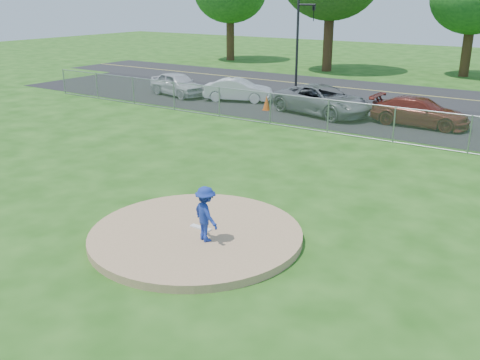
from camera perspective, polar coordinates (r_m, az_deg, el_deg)
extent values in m
plane|color=#1A4910|center=(21.94, 11.78, 3.21)|extent=(120.00, 120.00, 0.00)
cylinder|color=#A27D58|center=(13.69, -4.71, -5.84)|extent=(5.40, 5.40, 0.20)
cube|color=white|center=(13.78, -4.20, -5.10)|extent=(0.60, 0.15, 0.04)
cube|color=gray|center=(23.57, 13.80, 6.04)|extent=(40.00, 0.06, 1.50)
cube|color=black|center=(27.90, 16.99, 6.16)|extent=(50.00, 8.00, 0.01)
cube|color=black|center=(35.03, 20.78, 8.26)|extent=(60.00, 7.00, 0.01)
cylinder|color=#3D2716|center=(52.17, -1.04, 14.97)|extent=(0.74, 0.74, 4.20)
cylinder|color=#382314|center=(44.92, 9.38, 14.51)|extent=(0.78, 0.78, 4.90)
cylinder|color=#382514|center=(44.69, 23.02, 12.59)|extent=(0.72, 0.72, 3.85)
cylinder|color=black|center=(35.97, 6.12, 14.12)|extent=(0.16, 0.16, 5.60)
cylinder|color=black|center=(35.56, 7.16, 18.07)|extent=(1.20, 0.12, 0.12)
imported|color=black|center=(35.36, 7.85, 17.22)|extent=(0.16, 0.20, 1.00)
imported|color=navy|center=(12.88, -3.67, -3.64)|extent=(1.02, 0.82, 1.38)
cone|color=#DA4B0B|center=(28.95, 2.86, 8.23)|extent=(0.41, 0.41, 0.79)
imported|color=#BBBCC0|center=(33.45, -6.67, 10.13)|extent=(4.40, 2.57, 1.41)
imported|color=silver|center=(31.45, -0.21, 9.58)|extent=(4.15, 2.64, 1.29)
imported|color=slate|center=(28.13, 8.79, 8.42)|extent=(5.78, 3.69, 1.48)
imported|color=#5E2017|center=(26.72, 18.63, 6.91)|extent=(4.56, 1.88, 1.32)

